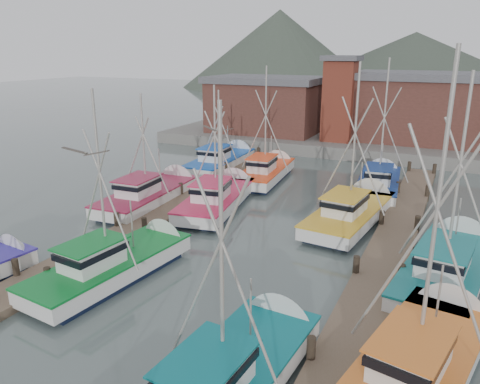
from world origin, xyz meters
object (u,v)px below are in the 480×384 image
at_px(boat_8, 219,197).
at_px(lookout_tower, 340,98).
at_px(boat_12, 267,171).
at_px(boat_4, 119,262).

bearing_deg(boat_8, lookout_tower, 73.34).
height_order(lookout_tower, boat_12, lookout_tower).
xyz_separation_m(lookout_tower, boat_4, (-2.22, -32.37, -4.87)).
bearing_deg(boat_8, boat_4, -96.92).
distance_m(lookout_tower, boat_12, 14.44).
distance_m(lookout_tower, boat_8, 22.04).
relative_size(lookout_tower, boat_4, 0.89).
distance_m(boat_4, boat_8, 11.05).
bearing_deg(boat_4, boat_8, 98.66).
xyz_separation_m(boat_4, boat_12, (-0.22, 19.00, 0.00)).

